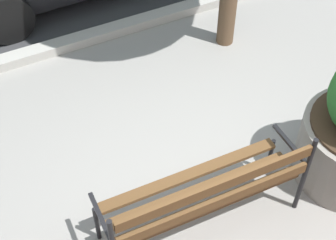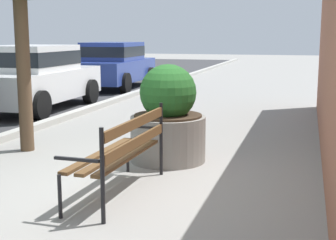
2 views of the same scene
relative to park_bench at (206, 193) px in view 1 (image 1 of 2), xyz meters
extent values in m
plane|color=gray|center=(0.27, 0.13, -0.54)|extent=(80.00, 80.00, 0.00)
cube|color=#B2AFA8|center=(0.27, 3.03, -0.48)|extent=(60.00, 0.20, 0.12)
cube|color=brown|center=(0.00, -0.07, -0.09)|extent=(1.70, 0.16, 0.04)
cube|color=brown|center=(0.00, 0.11, -0.09)|extent=(1.70, 0.16, 0.04)
cube|color=brown|center=(0.01, 0.29, -0.09)|extent=(1.70, 0.16, 0.04)
cube|color=brown|center=(0.00, -0.16, 0.08)|extent=(1.70, 0.09, 0.11)
cube|color=brown|center=(0.00, -0.16, 0.30)|extent=(1.70, 0.09, 0.11)
cylinder|color=black|center=(-0.87, 0.33, -0.32)|extent=(0.04, 0.04, 0.45)
cube|color=black|center=(-0.88, 0.13, 0.08)|extent=(0.05, 0.48, 0.03)
cylinder|color=black|center=(0.89, 0.28, -0.32)|extent=(0.04, 0.04, 0.45)
cylinder|color=black|center=(0.87, -0.19, -0.07)|extent=(0.04, 0.04, 0.95)
cube|color=black|center=(0.88, 0.08, 0.08)|extent=(0.05, 0.48, 0.03)
cylinder|color=black|center=(-0.81, 3.51, -0.22)|extent=(0.65, 0.24, 0.64)
camera|label=1|loc=(-1.36, -1.97, 3.41)|focal=53.32mm
camera|label=2|loc=(-5.00, -1.97, 1.26)|focal=51.90mm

